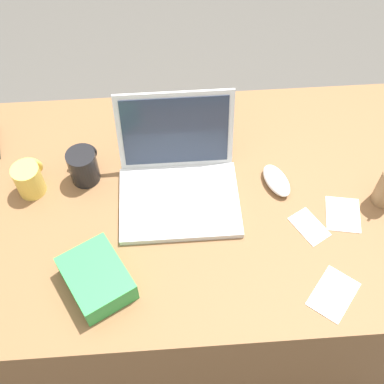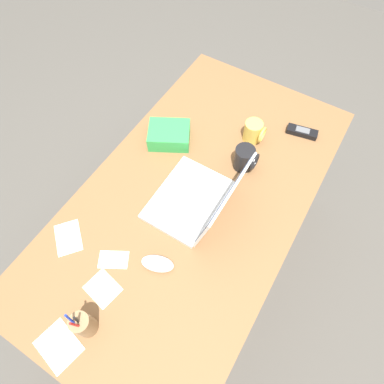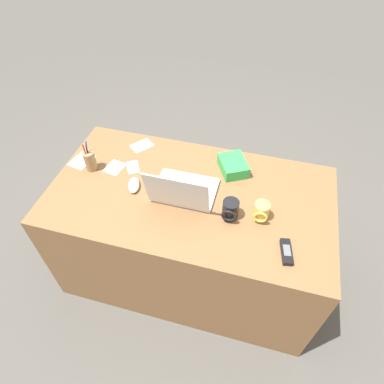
% 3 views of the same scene
% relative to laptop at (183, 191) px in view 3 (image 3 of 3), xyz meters
% --- Properties ---
extents(ground_plane, '(6.00, 6.00, 0.00)m').
position_rel_laptop_xyz_m(ground_plane, '(-0.03, -0.04, -0.79)').
color(ground_plane, '#4C4944').
extents(desk, '(1.49, 0.81, 0.74)m').
position_rel_laptop_xyz_m(desk, '(-0.03, -0.04, -0.42)').
color(desk, brown).
rests_on(desk, ground).
extents(laptop, '(0.32, 0.29, 0.25)m').
position_rel_laptop_xyz_m(laptop, '(0.00, 0.00, 0.00)').
color(laptop, silver).
rests_on(laptop, desk).
extents(computer_mouse, '(0.09, 0.13, 0.03)m').
position_rel_laptop_xyz_m(computer_mouse, '(0.27, -0.00, -0.03)').
color(computer_mouse, white).
rests_on(computer_mouse, desk).
extents(coffee_mug_white, '(0.08, 0.09, 0.10)m').
position_rel_laptop_xyz_m(coffee_mug_white, '(-0.26, 0.06, 0.00)').
color(coffee_mug_white, black).
rests_on(coffee_mug_white, desk).
extents(coffee_mug_tall, '(0.07, 0.09, 0.10)m').
position_rel_laptop_xyz_m(coffee_mug_tall, '(-0.40, 0.03, -0.00)').
color(coffee_mug_tall, '#E0BC4C').
rests_on(coffee_mug_tall, desk).
extents(cordless_phone, '(0.07, 0.14, 0.03)m').
position_rel_laptop_xyz_m(cordless_phone, '(-0.54, 0.20, -0.04)').
color(cordless_phone, black).
rests_on(cordless_phone, desk).
extents(pen_holder, '(0.06, 0.06, 0.18)m').
position_rel_laptop_xyz_m(pen_holder, '(0.55, -0.08, 0.01)').
color(pen_holder, olive).
rests_on(pen_holder, desk).
extents(snack_bag, '(0.20, 0.21, 0.07)m').
position_rel_laptop_xyz_m(snack_bag, '(-0.21, -0.27, -0.02)').
color(snack_bag, green).
rests_on(snack_bag, desk).
extents(paper_note_near_laptop, '(0.11, 0.12, 0.00)m').
position_rel_laptop_xyz_m(paper_note_near_laptop, '(0.44, -0.12, -0.05)').
color(paper_note_near_laptop, white).
rests_on(paper_note_near_laptop, desk).
extents(paper_note_left, '(0.11, 0.12, 0.00)m').
position_rel_laptop_xyz_m(paper_note_left, '(0.34, -0.15, -0.05)').
color(paper_note_left, white).
rests_on(paper_note_left, desk).
extents(paper_note_right, '(0.13, 0.15, 0.00)m').
position_rel_laptop_xyz_m(paper_note_right, '(0.64, -0.12, -0.05)').
color(paper_note_right, white).
rests_on(paper_note_right, desk).
extents(paper_note_front, '(0.15, 0.15, 0.00)m').
position_rel_laptop_xyz_m(paper_note_front, '(0.36, -0.34, -0.05)').
color(paper_note_front, white).
rests_on(paper_note_front, desk).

